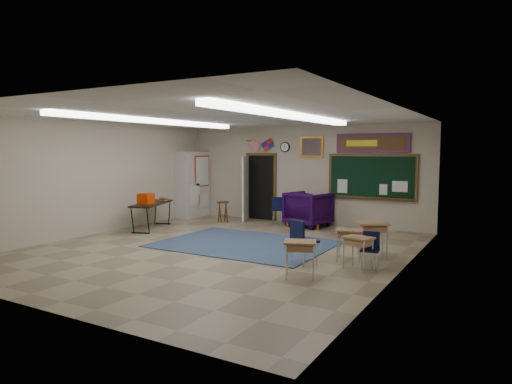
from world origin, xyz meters
The scene contains 25 objects.
floor centered at (0.00, 0.00, 0.00)m, with size 9.00×9.00×0.00m, color #86765C.
back_wall centered at (0.00, 4.50, 1.50)m, with size 8.00×0.04×3.00m, color #B2A691.
front_wall centered at (0.00, -4.50, 1.50)m, with size 8.00×0.04×3.00m, color #B2A691.
left_wall centered at (-4.00, 0.00, 1.50)m, with size 0.04×9.00×3.00m, color #B2A691.
right_wall centered at (4.00, 0.00, 1.50)m, with size 0.04×9.00×3.00m, color #B2A691.
ceiling centered at (0.00, 0.00, 3.00)m, with size 8.00×9.00×0.04m, color silver.
area_rug centered at (0.20, 0.80, 0.01)m, with size 4.00×3.00×0.02m, color navy.
fluorescent_strips centered at (0.00, 0.00, 2.94)m, with size 3.86×6.00×0.10m, color white, non-canonical shape.
doorway centered at (-1.50, 4.35, 1.06)m, with size 1.10×0.89×2.16m.
chalkboard centered at (2.20, 4.46, 1.46)m, with size 2.55×0.14×1.30m.
bulletin_board centered at (2.20, 4.47, 2.45)m, with size 2.10×0.05×0.55m.
framed_art_print centered at (0.35, 4.47, 2.35)m, with size 0.75×0.05×0.65m.
wall_clock centered at (-0.55, 4.47, 2.35)m, with size 0.32×0.05×0.32m.
wall_flags centered at (-1.40, 4.44, 2.48)m, with size 1.16×0.06×0.70m, color red, non-canonical shape.
storage_cabinet centered at (-3.71, 3.85, 1.10)m, with size 0.59×1.25×2.20m.
wingback_armchair centered at (0.49, 3.95, 0.52)m, with size 1.10×1.14×1.03m, color black.
student_chair_reading centered at (-0.47, 3.90, 0.43)m, with size 0.43×0.43×0.85m, color black, non-canonical shape.
student_chair_desk_a centered at (2.24, -0.30, 0.45)m, with size 0.45×0.45×0.90m, color black, non-canonical shape.
student_chair_desk_b centered at (3.46, 0.00, 0.35)m, with size 0.35×0.35×0.70m, color black, non-canonical shape.
student_desk_front_left centered at (2.90, 0.47, 0.36)m, with size 0.61×0.51×0.64m.
student_desk_front_right centered at (3.23, 0.99, 0.41)m, with size 0.76×0.70×0.74m.
student_desk_back_left centered at (2.56, -1.22, 0.37)m, with size 0.67×0.60×0.67m.
student_desk_back_right centered at (3.27, -0.13, 0.35)m, with size 0.61×0.52×0.63m.
folding_table centered at (-3.25, 1.33, 0.41)m, with size 1.20×1.92×1.04m.
wooden_stool centered at (-2.13, 3.31, 0.34)m, with size 0.37×0.37×0.66m.
Camera 1 is at (5.81, -8.41, 2.24)m, focal length 32.00 mm.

